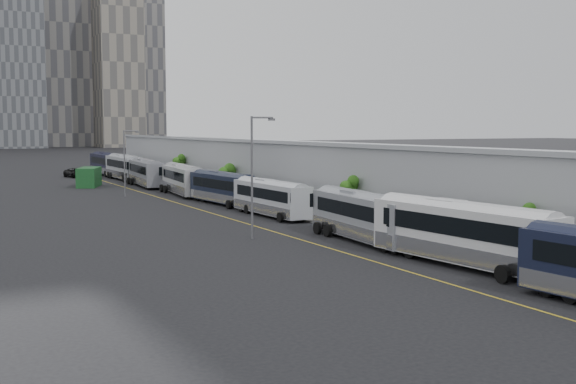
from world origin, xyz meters
TOP-DOWN VIEW (x-y plane):
  - sidewalk at (9.00, 55.00)m, footprint 10.00×170.00m
  - lane_line at (-1.50, 55.00)m, footprint 0.12×160.00m
  - depot at (12.99, 55.00)m, footprint 12.45×160.40m
  - bus_2 at (2.59, 35.24)m, footprint 4.17×14.10m
  - bus_3 at (2.36, 46.14)m, footprint 3.58×13.12m
  - bus_4 at (2.78, 63.25)m, footprint 2.85×12.21m
  - bus_5 at (2.67, 75.40)m, footprint 3.53×12.62m
  - bus_6 at (2.31, 88.27)m, footprint 3.94×13.48m
  - bus_7 at (1.74, 102.89)m, footprint 3.78×13.77m
  - bus_8 at (2.24, 117.57)m, footprint 3.10×14.05m
  - bus_9 at (2.29, 130.44)m, footprint 3.07×13.86m
  - tree_1 at (6.19, 33.98)m, footprint 1.23×1.23m
  - tree_2 at (6.07, 54.45)m, footprint 1.46×1.46m
  - tree_3 at (5.82, 82.24)m, footprint 1.97×1.97m
  - tree_4 at (6.02, 101.02)m, footprint 1.55×1.55m
  - street_lamp_near at (-4.52, 51.14)m, footprint 2.04×0.22m
  - street_lamp_far at (-4.77, 89.09)m, footprint 2.04×0.22m
  - shipping_container at (-5.77, 106.54)m, footprint 4.79×6.93m
  - suv at (-3.79, 126.82)m, footprint 3.68×6.20m

SIDE VIEW (x-z plane):
  - lane_line at x=-1.50m, z-range 0.00..0.02m
  - sidewalk at x=9.00m, z-range 0.00..0.12m
  - suv at x=-3.79m, z-range 0.00..1.61m
  - shipping_container at x=-5.77m, z-range 0.00..2.78m
  - bus_4 at x=2.78m, z-range -0.28..3.27m
  - bus_5 at x=2.67m, z-range -0.28..3.36m
  - bus_3 at x=2.36m, z-range -0.30..3.49m
  - bus_6 at x=2.31m, z-range -0.30..3.58m
  - bus_7 at x=1.74m, z-range -0.31..3.67m
  - bus_9 at x=2.29m, z-range -0.31..3.72m
  - bus_2 at x=2.59m, z-range -0.32..3.74m
  - bus_8 at x=2.24m, z-range -0.32..3.78m
  - tree_1 at x=6.19m, z-range 1.05..4.51m
  - tree_3 at x=5.82m, z-range 0.98..4.96m
  - tree_2 at x=6.07m, z-range 1.23..5.26m
  - tree_4 at x=6.02m, z-range 1.34..5.68m
  - depot at x=12.99m, z-range -0.09..7.11m
  - street_lamp_far at x=-4.77m, z-range 0.68..8.94m
  - street_lamp_near at x=-4.52m, z-range 0.70..10.21m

